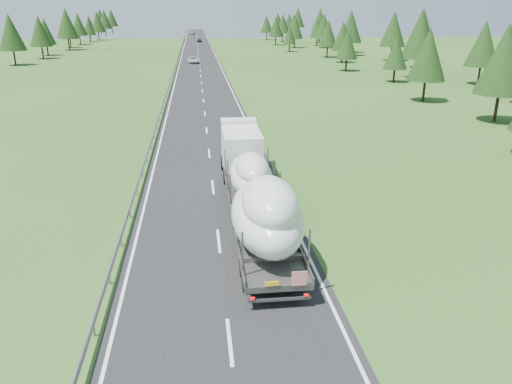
{
  "coord_description": "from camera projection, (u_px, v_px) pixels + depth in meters",
  "views": [
    {
      "loc": [
        -0.88,
        -25.2,
        12.21
      ],
      "look_at": [
        2.3,
        1.68,
        2.21
      ],
      "focal_mm": 35.0,
      "sensor_mm": 36.0,
      "label": 1
    }
  ],
  "objects": [
    {
      "name": "boat_truck",
      "position": [
        255.0,
        185.0,
        29.24
      ],
      "size": [
        3.49,
        21.4,
        4.82
      ],
      "color": "silver",
      "rests_on": "ground"
    },
    {
      "name": "tree_line_left",
      "position": [
        30.0,
        29.0,
        129.62
      ],
      "size": [
        15.39,
        288.87,
        12.46
      ],
      "color": "black",
      "rests_on": "ground"
    },
    {
      "name": "distant_car_blue",
      "position": [
        193.0,
        33.0,
        245.52
      ],
      "size": [
        2.16,
        4.96,
        1.59
      ],
      "primitive_type": "imported",
      "rotation": [
        0.0,
        0.0,
        -0.1
      ],
      "color": "#182B44",
      "rests_on": "ground"
    },
    {
      "name": "road_surface",
      "position": [
        199.0,
        62.0,
        120.96
      ],
      "size": [
        10.0,
        400.0,
        0.02
      ],
      "primitive_type": "cube",
      "color": "black",
      "rests_on": "ground"
    },
    {
      "name": "guardrail",
      "position": [
        177.0,
        59.0,
        120.12
      ],
      "size": [
        0.1,
        400.0,
        0.76
      ],
      "color": "slate",
      "rests_on": "ground"
    },
    {
      "name": "distant_car_dark",
      "position": [
        199.0,
        40.0,
        190.15
      ],
      "size": [
        1.97,
        4.17,
        1.38
      ],
      "primitive_type": "imported",
      "rotation": [
        0.0,
        0.0,
        0.09
      ],
      "color": "black",
      "rests_on": "ground"
    },
    {
      "name": "ground",
      "position": [
        219.0,
        241.0,
        27.81
      ],
      "size": [
        400.0,
        400.0,
        0.0
      ],
      "primitive_type": "plane",
      "color": "#2A4D19",
      "rests_on": "ground"
    },
    {
      "name": "marker_posts",
      "position": [
        216.0,
        44.0,
        172.73
      ],
      "size": [
        0.13,
        350.08,
        1.0
      ],
      "color": "silver",
      "rests_on": "ground"
    },
    {
      "name": "tree_line_right",
      "position": [
        360.0,
        31.0,
        124.62
      ],
      "size": [
        26.69,
        288.04,
        12.51
      ],
      "color": "black",
      "rests_on": "ground"
    },
    {
      "name": "highway_sign",
      "position": [
        235.0,
        62.0,
        102.5
      ],
      "size": [
        0.08,
        0.9,
        2.6
      ],
      "color": "slate",
      "rests_on": "ground"
    },
    {
      "name": "distant_van",
      "position": [
        193.0,
        60.0,
        117.65
      ],
      "size": [
        2.85,
        5.54,
        1.5
      ],
      "primitive_type": "imported",
      "rotation": [
        0.0,
        0.0,
        0.07
      ],
      "color": "silver",
      "rests_on": "ground"
    }
  ]
}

